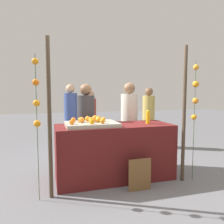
% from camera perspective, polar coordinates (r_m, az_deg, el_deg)
% --- Properties ---
extents(ground_plane, '(24.00, 24.00, 0.00)m').
position_cam_1_polar(ground_plane, '(3.96, 0.64, -16.50)').
color(ground_plane, slate).
extents(stall_counter, '(1.94, 0.75, 0.92)m').
position_cam_1_polar(stall_counter, '(3.82, 0.65, -10.10)').
color(stall_counter, '#5B1919').
rests_on(stall_counter, ground_plane).
extents(orange_tray, '(0.83, 0.59, 0.06)m').
position_cam_1_polar(orange_tray, '(3.59, -5.25, -3.12)').
color(orange_tray, '#B2AD99').
rests_on(orange_tray, stall_counter).
extents(orange_0, '(0.08, 0.08, 0.08)m').
position_cam_1_polar(orange_0, '(3.68, -4.75, -1.82)').
color(orange_0, orange).
rests_on(orange_0, orange_tray).
extents(orange_1, '(0.08, 0.08, 0.08)m').
position_cam_1_polar(orange_1, '(3.64, -2.25, -1.92)').
color(orange_1, orange).
rests_on(orange_1, orange_tray).
extents(orange_2, '(0.09, 0.09, 0.09)m').
position_cam_1_polar(orange_2, '(3.73, -6.28, -1.69)').
color(orange_2, orange).
rests_on(orange_2, orange_tray).
extents(orange_3, '(0.09, 0.09, 0.09)m').
position_cam_1_polar(orange_3, '(3.70, -3.52, -1.72)').
color(orange_3, orange).
rests_on(orange_3, orange_tray).
extents(orange_4, '(0.09, 0.09, 0.09)m').
position_cam_1_polar(orange_4, '(3.57, -5.45, -1.99)').
color(orange_4, orange).
rests_on(orange_4, orange_tray).
extents(orange_5, '(0.08, 0.08, 0.08)m').
position_cam_1_polar(orange_5, '(3.39, -5.16, -2.44)').
color(orange_5, orange).
rests_on(orange_5, orange_tray).
extents(orange_6, '(0.09, 0.09, 0.09)m').
position_cam_1_polar(orange_6, '(3.57, -7.80, -1.99)').
color(orange_6, orange).
rests_on(orange_6, orange_tray).
extents(orange_7, '(0.08, 0.08, 0.08)m').
position_cam_1_polar(orange_7, '(3.65, -9.89, -1.97)').
color(orange_7, orange).
rests_on(orange_7, orange_tray).
extents(orange_8, '(0.08, 0.08, 0.08)m').
position_cam_1_polar(orange_8, '(3.43, -2.46, -2.33)').
color(orange_8, orange).
rests_on(orange_8, orange_tray).
extents(orange_9, '(0.08, 0.08, 0.08)m').
position_cam_1_polar(orange_9, '(3.40, -10.29, -2.52)').
color(orange_9, orange).
rests_on(orange_9, orange_tray).
extents(orange_10, '(0.07, 0.07, 0.07)m').
position_cam_1_polar(orange_10, '(3.65, -8.18, -1.97)').
color(orange_10, orange).
rests_on(orange_10, orange_tray).
extents(orange_11, '(0.08, 0.08, 0.08)m').
position_cam_1_polar(orange_11, '(3.58, -3.60, -2.03)').
color(orange_11, orange).
rests_on(orange_11, orange_tray).
extents(orange_12, '(0.09, 0.09, 0.09)m').
position_cam_1_polar(orange_12, '(3.81, -4.34, -1.50)').
color(orange_12, orange).
rests_on(orange_12, orange_tray).
extents(juice_bottle, '(0.07, 0.07, 0.23)m').
position_cam_1_polar(juice_bottle, '(3.88, 9.20, -1.35)').
color(juice_bottle, '#F0AA19').
rests_on(juice_bottle, stall_counter).
extents(chalkboard_sign, '(0.35, 0.03, 0.49)m').
position_cam_1_polar(chalkboard_sign, '(3.45, 7.09, -15.72)').
color(chalkboard_sign, brown).
rests_on(chalkboard_sign, ground_plane).
extents(vendor_left, '(0.32, 0.32, 1.61)m').
position_cam_1_polar(vendor_left, '(4.25, -6.65, -4.49)').
color(vendor_left, '#333338').
rests_on(vendor_left, ground_plane).
extents(vendor_right, '(0.33, 0.33, 1.64)m').
position_cam_1_polar(vendor_right, '(4.46, 4.40, -3.84)').
color(vendor_right, beige).
rests_on(vendor_right, ground_plane).
extents(crowd_person_0, '(0.31, 0.31, 1.57)m').
position_cam_1_polar(crowd_person_0, '(5.98, 9.33, -1.87)').
color(crowd_person_0, tan).
rests_on(crowd_person_0, ground_plane).
extents(crowd_person_1, '(0.33, 0.33, 1.65)m').
position_cam_1_polar(crowd_person_1, '(5.77, -10.49, -1.77)').
color(crowd_person_1, '#384C8C').
rests_on(crowd_person_1, ground_plane).
extents(crowd_person_2, '(0.30, 0.30, 1.48)m').
position_cam_1_polar(crowd_person_2, '(5.92, -5.52, -2.30)').
color(crowd_person_2, maroon).
rests_on(crowd_person_2, ground_plane).
extents(canopy_post_left, '(0.06, 0.06, 2.20)m').
position_cam_1_polar(canopy_post_left, '(3.12, -15.72, -1.77)').
color(canopy_post_left, '#473828').
rests_on(canopy_post_left, ground_plane).
extents(canopy_post_right, '(0.06, 0.06, 2.20)m').
position_cam_1_polar(canopy_post_right, '(3.78, 17.98, -0.62)').
color(canopy_post_right, '#473828').
rests_on(canopy_post_right, ground_plane).
extents(garland_strand_left, '(0.09, 0.10, 1.96)m').
position_cam_1_polar(garland_strand_left, '(3.06, -18.84, 4.02)').
color(garland_strand_left, '#2D4C23').
rests_on(garland_strand_left, ground_plane).
extents(garland_strand_right, '(0.11, 0.11, 1.96)m').
position_cam_1_polar(garland_strand_right, '(3.87, 20.57, 4.76)').
color(garland_strand_right, '#2D4C23').
rests_on(garland_strand_right, ground_plane).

